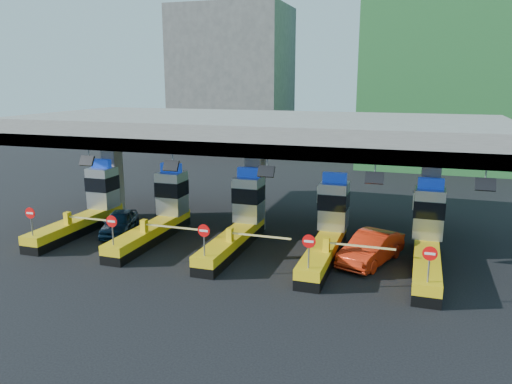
% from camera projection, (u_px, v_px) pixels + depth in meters
% --- Properties ---
extents(ground, '(120.00, 120.00, 0.00)m').
position_uv_depth(ground, '(238.00, 246.00, 28.04)').
color(ground, black).
rests_on(ground, ground).
extents(toll_canopy, '(28.00, 12.09, 7.00)m').
position_uv_depth(toll_canopy, '(254.00, 132.00, 29.34)').
color(toll_canopy, slate).
rests_on(toll_canopy, ground).
extents(toll_lane_far_left, '(4.43, 8.00, 4.16)m').
position_uv_depth(toll_lane_far_left, '(89.00, 207.00, 31.04)').
color(toll_lane_far_left, black).
rests_on(toll_lane_far_left, ground).
extents(toll_lane_left, '(4.43, 8.00, 4.16)m').
position_uv_depth(toll_lane_left, '(161.00, 213.00, 29.51)').
color(toll_lane_left, black).
rests_on(toll_lane_left, ground).
extents(toll_lane_center, '(4.43, 8.00, 4.16)m').
position_uv_depth(toll_lane_center, '(240.00, 221.00, 27.99)').
color(toll_lane_center, black).
rests_on(toll_lane_center, ground).
extents(toll_lane_right, '(4.43, 8.00, 4.16)m').
position_uv_depth(toll_lane_right, '(328.00, 229.00, 26.46)').
color(toll_lane_right, black).
rests_on(toll_lane_right, ground).
extents(toll_lane_far_right, '(4.43, 8.00, 4.16)m').
position_uv_depth(toll_lane_far_right, '(428.00, 238.00, 24.93)').
color(toll_lane_far_right, black).
rests_on(toll_lane_far_right, ground).
extents(bg_building_scaffold, '(18.00, 12.00, 28.00)m').
position_uv_depth(bg_building_scaffold, '(456.00, 30.00, 50.91)').
color(bg_building_scaffold, '#1E5926').
rests_on(bg_building_scaffold, ground).
extents(bg_building_concrete, '(14.00, 10.00, 18.00)m').
position_uv_depth(bg_building_concrete, '(232.00, 80.00, 63.66)').
color(bg_building_concrete, '#4C4C49').
rests_on(bg_building_concrete, ground).
extents(van, '(2.82, 4.39, 1.39)m').
position_uv_depth(van, '(119.00, 223.00, 30.08)').
color(van, black).
rests_on(van, ground).
extents(red_car, '(3.15, 5.03, 1.57)m').
position_uv_depth(red_car, '(371.00, 248.00, 25.29)').
color(red_car, red).
rests_on(red_car, ground).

